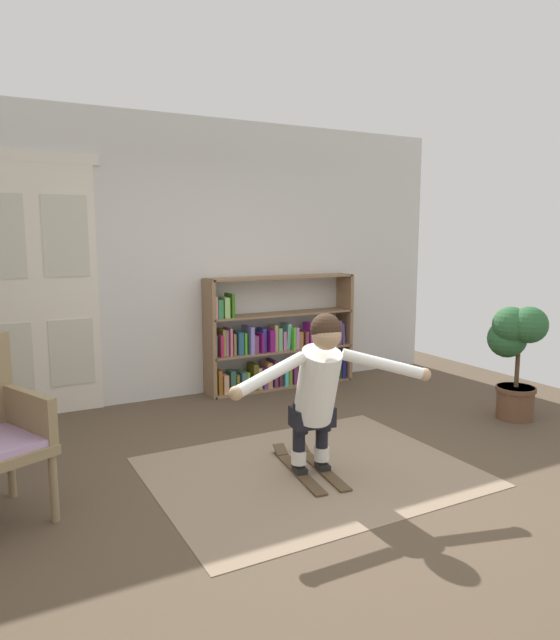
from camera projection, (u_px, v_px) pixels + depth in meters
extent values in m
plane|color=brown|center=(330.00, 481.00, 4.03)|extent=(7.20, 7.20, 0.00)
cube|color=silver|center=(197.00, 259.00, 6.07)|extent=(6.00, 0.10, 2.90)
cube|color=silver|center=(4.00, 294.00, 5.19)|extent=(0.55, 0.04, 2.35)
cube|color=beige|center=(0.00, 236.00, 5.10)|extent=(0.41, 0.01, 0.76)
cube|color=beige|center=(9.00, 358.00, 5.26)|extent=(0.41, 0.01, 0.64)
cube|color=silver|center=(68.00, 291.00, 5.45)|extent=(0.55, 0.04, 2.35)
cube|color=beige|center=(66.00, 236.00, 5.36)|extent=(0.41, 0.01, 0.76)
cube|color=beige|center=(72.00, 352.00, 5.52)|extent=(0.41, 0.01, 0.64)
cube|color=silver|center=(28.00, 156.00, 5.14)|extent=(1.22, 0.04, 0.10)
cube|color=gray|center=(310.00, 471.00, 4.19)|extent=(2.24, 1.76, 0.01)
cube|color=#89694B|center=(209.00, 339.00, 6.03)|extent=(0.04, 0.30, 1.25)
cube|color=#89694B|center=(344.00, 326.00, 6.84)|extent=(0.04, 0.30, 1.25)
cube|color=#89694B|center=(281.00, 385.00, 6.53)|extent=(1.71, 0.30, 0.02)
cube|color=#89694B|center=(281.00, 350.00, 6.47)|extent=(1.71, 0.30, 0.02)
cube|color=#89694B|center=(281.00, 314.00, 6.40)|extent=(1.71, 0.30, 0.02)
cube|color=#89694B|center=(281.00, 277.00, 6.34)|extent=(1.71, 0.30, 0.02)
cube|color=#36D62B|center=(213.00, 384.00, 6.14)|extent=(0.03, 0.18, 0.21)
cube|color=#9F6021|center=(217.00, 381.00, 6.16)|extent=(0.04, 0.20, 0.26)
cube|color=tan|center=(224.00, 384.00, 6.16)|extent=(0.05, 0.16, 0.21)
cube|color=#325B4E|center=(231.00, 381.00, 6.21)|extent=(0.06, 0.15, 0.24)
cube|color=olive|center=(236.00, 383.00, 6.23)|extent=(0.04, 0.14, 0.19)
cube|color=#416B69|center=(241.00, 381.00, 6.27)|extent=(0.06, 0.22, 0.21)
cube|color=#81C127|center=(246.00, 380.00, 6.32)|extent=(0.03, 0.18, 0.20)
cube|color=#545017|center=(253.00, 376.00, 6.33)|extent=(0.06, 0.19, 0.29)
cube|color=tan|center=(258.00, 378.00, 6.36)|extent=(0.04, 0.16, 0.24)
cube|color=#5B3C8C|center=(262.00, 377.00, 6.39)|extent=(0.04, 0.22, 0.23)
cube|color=#C57E53|center=(267.00, 374.00, 6.41)|extent=(0.06, 0.18, 0.28)
cube|color=#5B3155|center=(272.00, 373.00, 6.46)|extent=(0.04, 0.22, 0.30)
cube|color=#532534|center=(278.00, 376.00, 6.49)|extent=(0.04, 0.18, 0.21)
cube|color=#4BC3BF|center=(283.00, 377.00, 6.51)|extent=(0.04, 0.20, 0.18)
cube|color=olive|center=(286.00, 375.00, 6.56)|extent=(0.04, 0.21, 0.19)
cube|color=#71295F|center=(292.00, 371.00, 6.57)|extent=(0.05, 0.18, 0.27)
cube|color=gold|center=(298.00, 370.00, 6.61)|extent=(0.06, 0.20, 0.28)
cube|color=maroon|center=(303.00, 372.00, 6.66)|extent=(0.05, 0.19, 0.20)
cube|color=#3C913E|center=(309.00, 370.00, 6.70)|extent=(0.05, 0.19, 0.24)
cube|color=#C65B9E|center=(314.00, 368.00, 6.71)|extent=(0.05, 0.18, 0.28)
cube|color=#ADC97D|center=(319.00, 370.00, 6.76)|extent=(0.07, 0.22, 0.22)
cube|color=#50D23A|center=(323.00, 370.00, 6.78)|extent=(0.03, 0.18, 0.21)
cube|color=navy|center=(327.00, 366.00, 6.79)|extent=(0.03, 0.21, 0.29)
cube|color=#4D2733|center=(330.00, 368.00, 6.82)|extent=(0.05, 0.21, 0.24)
cube|color=tan|center=(334.00, 367.00, 6.83)|extent=(0.03, 0.16, 0.25)
cube|color=#184F0D|center=(337.00, 366.00, 6.85)|extent=(0.04, 0.17, 0.28)
cube|color=navy|center=(340.00, 365.00, 6.86)|extent=(0.06, 0.20, 0.28)
cube|color=teal|center=(213.00, 346.00, 6.08)|extent=(0.05, 0.14, 0.22)
cube|color=#A72449|center=(219.00, 345.00, 6.08)|extent=(0.03, 0.21, 0.23)
cube|color=olive|center=(221.00, 342.00, 6.13)|extent=(0.03, 0.19, 0.28)
cube|color=#BE77A3|center=(225.00, 342.00, 6.14)|extent=(0.03, 0.16, 0.28)
cube|color=#C36986|center=(228.00, 341.00, 6.15)|extent=(0.03, 0.22, 0.29)
cube|color=#A17E4C|center=(232.00, 344.00, 6.19)|extent=(0.03, 0.16, 0.23)
cube|color=#27597B|center=(238.00, 343.00, 6.20)|extent=(0.06, 0.19, 0.24)
cube|color=#4CC324|center=(242.00, 343.00, 6.23)|extent=(0.03, 0.21, 0.23)
cube|color=#817CD4|center=(248.00, 340.00, 6.23)|extent=(0.04, 0.24, 0.30)
cube|color=#9E4E81|center=(254.00, 344.00, 6.29)|extent=(0.05, 0.16, 0.19)
cube|color=#79176A|center=(259.00, 342.00, 6.30)|extent=(0.03, 0.24, 0.22)
cube|color=#3640AB|center=(262.00, 339.00, 6.35)|extent=(0.05, 0.16, 0.26)
cube|color=#7B1572|center=(268.00, 340.00, 6.36)|extent=(0.06, 0.24, 0.24)
cube|color=tan|center=(274.00, 338.00, 6.38)|extent=(0.04, 0.14, 0.29)
cube|color=#6EB67A|center=(276.00, 338.00, 6.43)|extent=(0.04, 0.23, 0.25)
cube|color=#CF72AF|center=(281.00, 340.00, 6.46)|extent=(0.04, 0.21, 0.21)
cube|color=#6DBFB0|center=(286.00, 336.00, 6.49)|extent=(0.06, 0.17, 0.29)
cube|color=#53C632|center=(290.00, 338.00, 6.48)|extent=(0.03, 0.22, 0.25)
cube|color=#CD7CC8|center=(293.00, 337.00, 6.52)|extent=(0.04, 0.22, 0.25)
cube|color=#9E6C3D|center=(298.00, 339.00, 6.54)|extent=(0.06, 0.17, 0.19)
cube|color=brown|center=(303.00, 339.00, 6.57)|extent=(0.04, 0.19, 0.19)
cube|color=#AD20BF|center=(309.00, 334.00, 6.60)|extent=(0.05, 0.18, 0.28)
cube|color=#746EC3|center=(313.00, 338.00, 6.62)|extent=(0.04, 0.22, 0.19)
cube|color=teal|center=(317.00, 337.00, 6.65)|extent=(0.06, 0.24, 0.19)
cube|color=olive|center=(322.00, 334.00, 6.70)|extent=(0.05, 0.18, 0.26)
cube|color=brown|center=(327.00, 332.00, 6.72)|extent=(0.05, 0.17, 0.29)
cube|color=green|center=(330.00, 332.00, 6.77)|extent=(0.03, 0.20, 0.29)
cube|color=#673D71|center=(335.00, 331.00, 6.79)|extent=(0.04, 0.24, 0.28)
cube|color=#503D7D|center=(339.00, 333.00, 6.80)|extent=(0.05, 0.20, 0.25)
cube|color=#CE808E|center=(213.00, 307.00, 6.00)|extent=(0.03, 0.22, 0.23)
cube|color=#34824C|center=(217.00, 308.00, 6.04)|extent=(0.06, 0.24, 0.20)
cube|color=#9BD272|center=(224.00, 307.00, 6.07)|extent=(0.06, 0.18, 0.21)
cube|color=#357218|center=(230.00, 305.00, 6.09)|extent=(0.03, 0.22, 0.25)
cylinder|color=#8C7754|center=(54.00, 488.00, 3.44)|extent=(0.07, 0.07, 0.42)
cylinder|color=#8C7754|center=(11.00, 466.00, 3.76)|extent=(0.07, 0.07, 0.42)
cube|color=#8C7754|center=(29.00, 413.00, 3.55)|extent=(0.28, 0.54, 0.28)
cylinder|color=brown|center=(515.00, 403.00, 5.37)|extent=(0.33, 0.33, 0.30)
cylinder|color=brown|center=(516.00, 389.00, 5.35)|extent=(0.36, 0.36, 0.04)
cylinder|color=#4C3823|center=(517.00, 368.00, 5.33)|extent=(0.04, 0.04, 0.36)
sphere|color=#295C31|center=(507.00, 338.00, 5.32)|extent=(0.35, 0.35, 0.35)
sphere|color=#295C31|center=(529.00, 325.00, 5.15)|extent=(0.33, 0.33, 0.33)
sphere|color=#295C31|center=(511.00, 325.00, 5.22)|extent=(0.33, 0.33, 0.33)
cube|color=brown|center=(299.00, 472.00, 4.15)|extent=(0.20, 0.82, 0.01)
cube|color=brown|center=(280.00, 449.00, 4.50)|extent=(0.10, 0.12, 0.06)
cube|color=black|center=(300.00, 470.00, 4.13)|extent=(0.10, 0.13, 0.04)
cube|color=brown|center=(321.00, 468.00, 4.21)|extent=(0.20, 0.82, 0.01)
cube|color=brown|center=(302.00, 446.00, 4.56)|extent=(0.10, 0.12, 0.06)
cube|color=black|center=(323.00, 466.00, 4.19)|extent=(0.10, 0.13, 0.04)
cylinder|color=white|center=(299.00, 457.00, 4.14)|extent=(0.12, 0.12, 0.10)
cylinder|color=black|center=(299.00, 430.00, 4.11)|extent=(0.10, 0.10, 0.30)
cylinder|color=black|center=(301.00, 418.00, 4.06)|extent=(0.12, 0.12, 0.22)
cylinder|color=white|center=(322.00, 454.00, 4.20)|extent=(0.12, 0.12, 0.10)
cylinder|color=black|center=(322.00, 427.00, 4.17)|extent=(0.10, 0.10, 0.30)
cylinder|color=black|center=(324.00, 415.00, 4.13)|extent=(0.12, 0.12, 0.22)
cube|color=black|center=(312.00, 416.00, 4.09)|extent=(0.32, 0.22, 0.14)
cylinder|color=white|center=(317.00, 385.00, 3.98)|extent=(0.33, 0.46, 0.58)
sphere|color=tan|center=(326.00, 335.00, 3.80)|extent=(0.23, 0.23, 0.20)
sphere|color=#382619|center=(326.00, 329.00, 3.80)|extent=(0.24, 0.24, 0.21)
cylinder|color=white|center=(270.00, 374.00, 3.64)|extent=(0.58, 0.23, 0.22)
sphere|color=tan|center=(236.00, 393.00, 3.46)|extent=(0.10, 0.10, 0.09)
cylinder|color=white|center=(383.00, 364.00, 3.93)|extent=(0.54, 0.36, 0.22)
sphere|color=tan|center=(425.00, 374.00, 3.93)|extent=(0.10, 0.10, 0.09)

